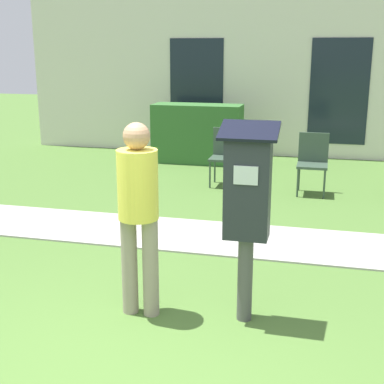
% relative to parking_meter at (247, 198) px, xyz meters
% --- Properties ---
extents(sidewalk, '(12.00, 1.10, 0.02)m').
position_rel_parking_meter_xyz_m(sidewalk, '(-0.63, 1.80, -1.01)').
color(sidewalk, '#A3A099').
rests_on(sidewalk, ground).
extents(building_facade, '(10.00, 0.26, 3.20)m').
position_rel_parking_meter_xyz_m(building_facade, '(-0.63, 6.95, 0.58)').
color(building_facade, silver).
rests_on(building_facade, ground).
extents(parking_meter, '(0.44, 0.31, 1.59)m').
position_rel_parking_meter_xyz_m(parking_meter, '(0.00, 0.00, 0.00)').
color(parking_meter, '#4C4C4C').
rests_on(parking_meter, ground).
extents(person_standing, '(0.32, 0.32, 1.58)m').
position_rel_parking_meter_xyz_m(person_standing, '(-0.84, -0.10, -0.09)').
color(person_standing, gray).
rests_on(person_standing, ground).
extents(outdoor_chair_left, '(0.44, 0.44, 0.90)m').
position_rel_parking_meter_xyz_m(outdoor_chair_left, '(-0.95, 4.29, -0.49)').
color(outdoor_chair_left, '#334738').
rests_on(outdoor_chair_left, ground).
extents(outdoor_chair_middle, '(0.44, 0.44, 0.90)m').
position_rel_parking_meter_xyz_m(outdoor_chair_middle, '(0.40, 4.10, -0.49)').
color(outdoor_chair_middle, '#334738').
rests_on(outdoor_chair_middle, ground).
extents(hedge_row, '(1.67, 0.60, 1.10)m').
position_rel_parking_meter_xyz_m(hedge_row, '(-1.78, 5.85, -0.47)').
color(hedge_row, '#33662D').
rests_on(hedge_row, ground).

